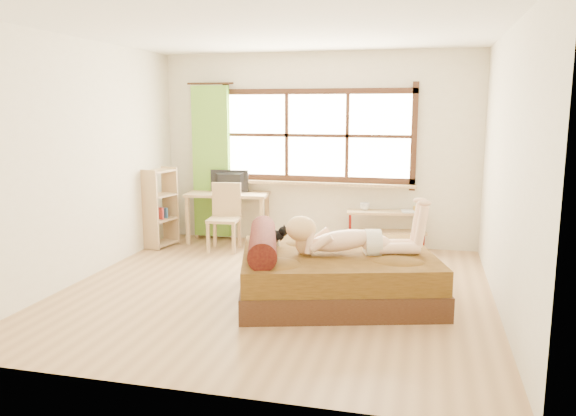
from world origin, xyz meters
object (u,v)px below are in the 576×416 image
(woman, at_px, (352,225))
(chair, at_px, (225,213))
(bed, at_px, (332,273))
(bookshelf, at_px, (160,207))
(desk, at_px, (228,199))
(kitten, at_px, (272,235))
(pipe_shelf, at_px, (387,221))

(woman, relative_size, chair, 1.49)
(bed, height_order, chair, chair)
(chair, bearing_deg, bed, -49.30)
(bed, relative_size, woman, 1.69)
(chair, bearing_deg, bookshelf, 178.97)
(desk, distance_m, bookshelf, 0.96)
(desk, bearing_deg, chair, -82.36)
(desk, bearing_deg, woman, -51.25)
(bed, height_order, desk, bed)
(desk, height_order, bookshelf, bookshelf)
(kitten, bearing_deg, desk, 105.96)
(woman, relative_size, kitten, 4.67)
(bed, relative_size, chair, 2.51)
(bed, height_order, woman, woman)
(pipe_shelf, height_order, bookshelf, bookshelf)
(bed, distance_m, woman, 0.55)
(desk, xyz_separation_m, bookshelf, (-0.84, -0.45, -0.07))
(woman, height_order, pipe_shelf, woman)
(bed, distance_m, chair, 2.44)
(bed, bearing_deg, woman, -26.55)
(bed, bearing_deg, desk, 116.70)
(bed, distance_m, desk, 2.77)
(chair, xyz_separation_m, pipe_shelf, (2.18, 0.49, -0.11))
(woman, bearing_deg, chair, 123.37)
(pipe_shelf, bearing_deg, bed, -109.12)
(bed, bearing_deg, pipe_shelf, 63.27)
(bed, bearing_deg, kitten, 154.48)
(woman, distance_m, chair, 2.61)
(bed, xyz_separation_m, bookshelf, (-2.70, 1.57, 0.30))
(chair, height_order, bookshelf, bookshelf)
(woman, bearing_deg, bookshelf, 135.04)
(woman, bearing_deg, desk, 119.05)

